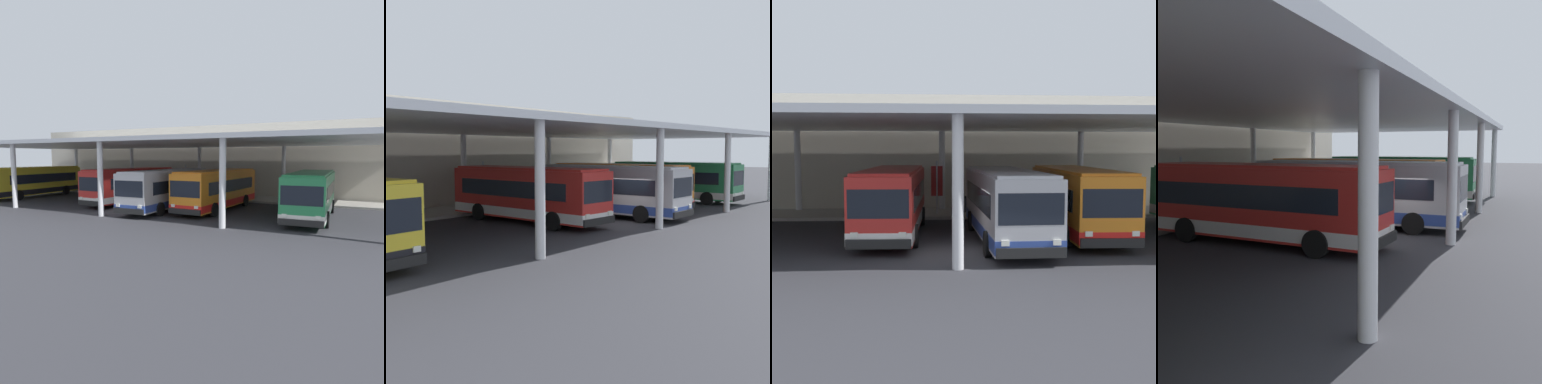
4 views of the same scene
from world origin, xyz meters
The scene contains 10 objects.
ground_plane centered at (0.00, 0.00, 0.00)m, with size 200.00×200.00×0.00m, color #333338.
platform_kerb centered at (0.00, 11.75, 0.09)m, with size 42.00×4.50×0.18m, color #A39E93.
canopy_shelter centered at (0.00, 5.50, 5.29)m, with size 40.00×17.00×5.55m.
bus_second_bay centered at (-2.64, 4.59, 1.66)m, with size 3.03×10.63×3.17m.
bus_middle_bay centered at (2.44, 2.60, 1.66)m, with size 2.82×10.56×3.17m.
bus_far_bay centered at (6.16, 4.15, 1.66)m, with size 3.02×10.62×3.17m.
bus_departing centered at (13.36, 3.52, 1.66)m, with size 3.03×10.63×3.17m.
bench_waiting centered at (4.30, 11.82, 0.66)m, with size 1.80×0.45×0.92m.
trash_bin centered at (1.55, 11.52, 0.68)m, with size 0.52×0.52×0.98m.
banner_sign centered at (-0.40, 10.94, 1.98)m, with size 0.70×0.12×3.20m.
Camera 4 is at (-16.95, -5.42, 3.81)m, focal length 40.22 mm.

